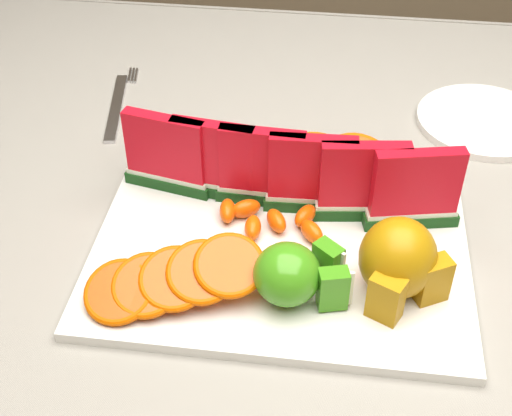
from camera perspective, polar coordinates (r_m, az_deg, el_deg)
table at (r=0.91m, az=5.77°, el=-4.76°), size 1.40×0.90×0.75m
tablecloth at (r=0.87m, az=6.04°, el=-1.84°), size 1.53×1.03×0.20m
platter at (r=0.77m, az=1.97°, el=-3.30°), size 0.40×0.30×0.01m
apple_cluster at (r=0.69m, az=3.10°, el=-5.32°), size 0.10×0.08×0.06m
pear_cluster at (r=0.71m, az=11.38°, el=-4.24°), size 0.10×0.10×0.09m
side_plate at (r=1.02m, az=17.76°, el=6.65°), size 0.23×0.23×0.01m
fork at (r=1.03m, az=-10.98°, el=8.18°), size 0.04×0.19×0.00m
watermelon_row at (r=0.79m, az=2.47°, el=2.85°), size 0.39×0.07×0.10m
orange_fan_front at (r=0.70m, az=-6.54°, el=-5.61°), size 0.19×0.12×0.05m
orange_fan_back at (r=0.85m, az=1.56°, el=3.84°), size 0.29×0.11×0.05m
tangerine_segments at (r=0.78m, az=1.10°, el=-0.89°), size 0.12×0.06×0.02m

